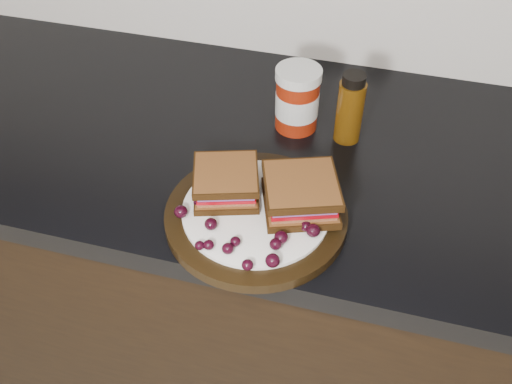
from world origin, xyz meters
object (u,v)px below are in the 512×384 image
oil_bottle (350,108)px  plate (256,216)px  sandwich_left (226,182)px  condiment_jar (297,99)px

oil_bottle → plate: bearing=-113.5°
plate → sandwich_left: size_ratio=2.84×
sandwich_left → condiment_jar: 0.24m
plate → sandwich_left: (-0.05, 0.02, 0.04)m
plate → sandwich_left: bearing=157.8°
plate → oil_bottle: (0.10, 0.24, 0.06)m
condiment_jar → oil_bottle: size_ratio=0.91×
plate → condiment_jar: size_ratio=2.35×
plate → oil_bottle: size_ratio=2.13×
plate → oil_bottle: oil_bottle is taller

